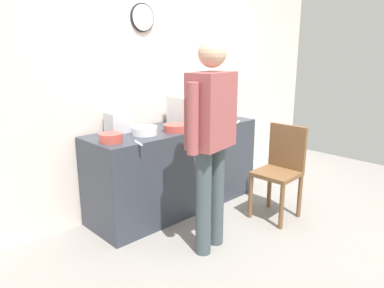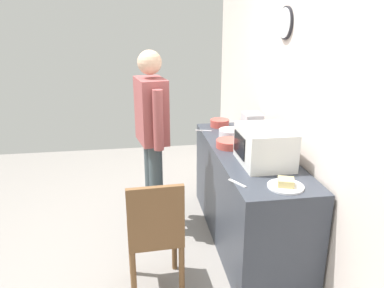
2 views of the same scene
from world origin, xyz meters
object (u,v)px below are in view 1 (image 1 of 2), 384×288
microwave (195,109)px  salad_bowl (176,128)px  cereal_bowl (111,138)px  person_standing (211,132)px  spoon_utensil (238,122)px  toaster (118,122)px  mixing_bowl (145,131)px  sandwich_plate (223,116)px  fork_utensil (138,143)px  wooden_chair (281,167)px

microwave → salad_bowl: bearing=-158.2°
cereal_bowl → person_standing: person_standing is taller
spoon_utensil → person_standing: person_standing is taller
cereal_bowl → spoon_utensil: cereal_bowl is taller
cereal_bowl → person_standing: 0.90m
salad_bowl → toaster: 0.56m
salad_bowl → toaster: toaster is taller
cereal_bowl → person_standing: size_ratio=0.12×
mixing_bowl → toaster: (-0.13, 0.25, 0.06)m
sandwich_plate → person_standing: bearing=-142.4°
salad_bowl → person_standing: size_ratio=0.14×
mixing_bowl → fork_utensil: mixing_bowl is taller
salad_bowl → cereal_bowl: (-0.69, 0.07, 0.00)m
microwave → salad_bowl: microwave is taller
toaster → wooden_chair: bearing=-42.4°
person_standing → wooden_chair: person_standing is taller
toaster → fork_utensil: toaster is taller
sandwich_plate → mixing_bowl: bearing=-176.1°
sandwich_plate → toaster: bearing=172.8°
sandwich_plate → fork_utensil: sandwich_plate is taller
person_standing → toaster: bearing=101.1°
sandwich_plate → salad_bowl: bearing=-168.8°
toaster → salad_bowl: bearing=-38.7°
fork_utensil → wooden_chair: bearing=-24.7°
microwave → sandwich_plate: 0.48m
toaster → microwave: bearing=-11.2°
sandwich_plate → person_standing: size_ratio=0.15×
microwave → salad_bowl: size_ratio=2.04×
sandwich_plate → toaster: size_ratio=1.16×
sandwich_plate → cereal_bowl: size_ratio=1.25×
mixing_bowl → fork_utensil: (-0.24, -0.24, -0.03)m
person_standing → wooden_chair: (0.99, -0.05, -0.51)m
fork_utensil → person_standing: person_standing is taller
mixing_bowl → spoon_utensil: size_ratio=1.43×
wooden_chair → microwave: bearing=109.2°
toaster → wooden_chair: toaster is taller
salad_bowl → wooden_chair: salad_bowl is taller
microwave → cereal_bowl: (-1.13, -0.11, -0.11)m
fork_utensil → cereal_bowl: bearing=124.3°
sandwich_plate → spoon_utensil: (-0.11, -0.32, -0.02)m
microwave → toaster: 0.89m
cereal_bowl → mixing_bowl: cereal_bowl is taller
fork_utensil → wooden_chair: size_ratio=0.18×
fork_utensil → spoon_utensil: 1.34m
wooden_chair → cereal_bowl: bearing=150.9°
spoon_utensil → wooden_chair: (-0.03, -0.60, -0.37)m
sandwich_plate → cereal_bowl: bearing=-176.0°
sandwich_plate → toaster: (-1.34, 0.17, 0.08)m
microwave → cereal_bowl: microwave is taller
person_standing → wooden_chair: size_ratio=1.87×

